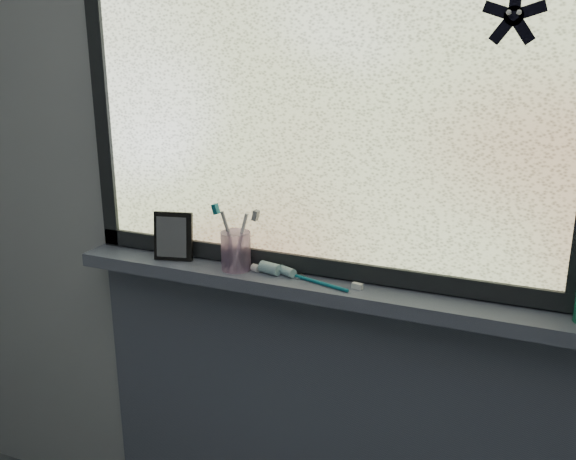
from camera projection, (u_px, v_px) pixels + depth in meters
The scene contains 11 objects.
wall_back at pixel (345, 197), 1.77m from camera, with size 3.00×0.01×2.50m, color #9EA3A8.
windowsill at pixel (334, 291), 1.77m from camera, with size 1.62×0.14×0.04m, color #4C5365.
sill_apron at pixel (336, 437), 1.97m from camera, with size 1.62×0.02×0.98m, color #4C5365.
window_pane at pixel (345, 94), 1.66m from camera, with size 1.50×0.01×1.00m, color silver.
frame_bottom at pixel (340, 268), 1.80m from camera, with size 1.60×0.03×0.05m, color black.
frame_left at pixel (101, 85), 1.95m from camera, with size 0.05×0.03×1.10m, color black.
starfish_sticker at pixel (514, 16), 1.45m from camera, with size 0.15×0.02×0.15m, color black, non-canonical shape.
vanity_mirror at pixel (173, 236), 1.94m from camera, with size 0.12×0.06×0.15m, color black.
toothpaste_tube at pixel (276, 269), 1.83m from camera, with size 0.19×0.04×0.03m, color white, non-canonical shape.
toothbrush_cup at pixel (236, 251), 1.86m from camera, with size 0.09×0.09×0.11m, color #B490BF.
toothbrush_lying at pixel (319, 282), 1.76m from camera, with size 0.24×0.02×0.02m, color #0D6276, non-canonical shape.
Camera 1 is at (0.53, -0.33, 1.68)m, focal length 40.00 mm.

